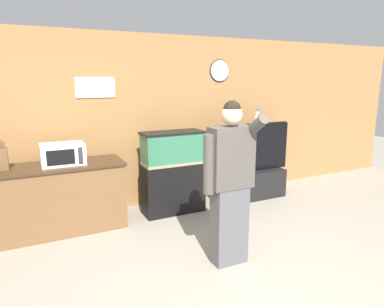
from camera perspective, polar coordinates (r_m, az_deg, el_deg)
The scene contains 8 objects.
ground_plane at distance 3.61m, azimuth 11.76°, elevation -20.61°, with size 18.00×18.00×0.00m, color gray.
wall_back_paneled at distance 5.37m, azimuth -4.93°, elevation 5.41°, with size 10.00×0.08×2.60m.
counter_island at distance 4.75m, azimuth -21.42°, elevation -6.96°, with size 1.68×0.63×0.89m.
microwave at distance 4.61m, azimuth -20.74°, elevation -0.07°, with size 0.52×0.39×0.26m.
knife_block at distance 4.63m, azimuth -29.20°, elevation -0.73°, with size 0.14×0.11×0.36m.
aquarium_on_stand at distance 5.02m, azimuth -3.23°, elevation -3.15°, with size 0.90×0.39×1.21m.
tv_on_stand at distance 5.73m, azimuth 9.55°, elevation -3.84°, with size 1.48×0.40×1.25m.
person_standing at distance 3.57m, azimuth 6.29°, elevation -4.69°, with size 0.55×0.41×1.74m.
Camera 1 is at (-1.92, -2.36, 1.95)m, focal length 32.00 mm.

